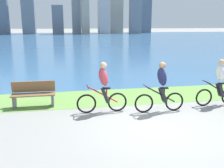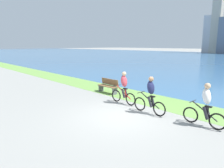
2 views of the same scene
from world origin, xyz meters
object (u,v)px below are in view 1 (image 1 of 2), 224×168
object	(u,v)px
cyclist_trailing	(161,87)
cyclist_distant_rear	(219,83)
bench_near_path	(34,94)
cyclist_lead	(103,88)

from	to	relation	value
cyclist_trailing	cyclist_distant_rear	size ratio (longest dim) A/B	1.02
cyclist_trailing	bench_near_path	xyz separation A→B (m)	(-4.21, 1.34, -0.39)
cyclist_distant_rear	bench_near_path	xyz separation A→B (m)	(-6.50, 1.04, -0.38)
cyclist_distant_rear	bench_near_path	bearing A→B (deg)	170.87
cyclist_trailing	cyclist_distant_rear	bearing A→B (deg)	7.32
cyclist_trailing	bench_near_path	distance (m)	4.44
cyclist_lead	bench_near_path	distance (m)	2.58
cyclist_lead	cyclist_distant_rear	distance (m)	4.17
cyclist_trailing	bench_near_path	world-z (taller)	cyclist_trailing
bench_near_path	cyclist_lead	bearing A→B (deg)	-24.16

